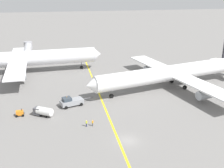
{
  "coord_description": "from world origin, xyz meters",
  "views": [
    {
      "loc": [
        -12.96,
        -49.59,
        31.35
      ],
      "look_at": [
        1.34,
        24.57,
        4.0
      ],
      "focal_mm": 44.33,
      "sensor_mm": 36.0,
      "label": 1
    }
  ],
  "objects": [
    {
      "name": "airliner_at_gate_left",
      "position": [
        -26.16,
        53.26,
        5.51
      ],
      "size": [
        57.35,
        45.85,
        16.89
      ],
      "color": "silver",
      "rests_on": "ground"
    },
    {
      "name": "jet_bridge",
      "position": [
        -27.03,
        77.04,
        4.23
      ],
      "size": [
        4.56,
        19.59,
        6.01
      ],
      "color": "#B7B7BC",
      "rests_on": "ground"
    },
    {
      "name": "gse_fuel_bowser_stubby",
      "position": [
        -18.11,
        15.37,
        1.33
      ],
      "size": [
        5.15,
        4.19,
        2.4
      ],
      "color": "silver",
      "rests_on": "ground"
    },
    {
      "name": "ground_plane",
      "position": [
        0.0,
        0.0,
        0.0
      ],
      "size": [
        600.0,
        600.0,
        0.0
      ],
      "primitive_type": "plane",
      "color": "slate"
    },
    {
      "name": "airliner_being_pushed",
      "position": [
        21.42,
        28.78,
        4.8
      ],
      "size": [
        55.82,
        49.94,
        16.25
      ],
      "color": "white",
      "rests_on": "ground"
    },
    {
      "name": "pushback_tug",
      "position": [
        -10.83,
        20.3,
        1.27
      ],
      "size": [
        9.33,
        4.53,
        2.98
      ],
      "color": "gray",
      "rests_on": "ground"
    },
    {
      "name": "gse_gpu_cart_small",
      "position": [
        -23.89,
        16.62,
        0.79
      ],
      "size": [
        2.2,
        1.74,
        1.9
      ],
      "color": "orange",
      "rests_on": "ground"
    },
    {
      "name": "taxiway_stripe",
      "position": [
        -1.97,
        10.0,
        0.0
      ],
      "size": [
        1.27,
        120.0,
        0.01
      ],
      "primitive_type": "cube",
      "rotation": [
        0.0,
        0.0,
        0.01
      ],
      "color": "yellow",
      "rests_on": "ground"
    },
    {
      "name": "ground_crew_ramp_agent_by_cones",
      "position": [
        -6.52,
        7.83,
        0.83
      ],
      "size": [
        0.5,
        0.36,
        1.59
      ],
      "color": "#4C4C51",
      "rests_on": "ground"
    },
    {
      "name": "ground_crew_wing_walker_right",
      "position": [
        -7.94,
        7.85,
        0.88
      ],
      "size": [
        0.47,
        0.36,
        1.69
      ],
      "color": "#2D3351",
      "rests_on": "ground"
    }
  ]
}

